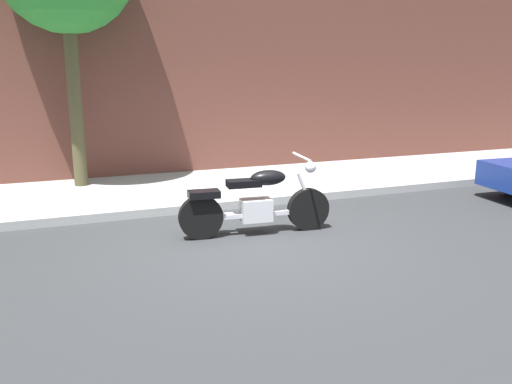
% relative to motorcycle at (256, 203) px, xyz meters
% --- Properties ---
extents(ground_plane, '(60.00, 60.00, 0.00)m').
position_rel_motorcycle_xyz_m(ground_plane, '(-0.19, -0.33, -0.46)').
color(ground_plane, '#303335').
extents(sidewalk, '(25.97, 2.80, 0.14)m').
position_rel_motorcycle_xyz_m(sidewalk, '(-0.19, 2.79, -0.39)').
color(sidewalk, '#A6A6A6').
rests_on(sidewalk, ground).
extents(motorcycle, '(2.24, 0.70, 1.12)m').
position_rel_motorcycle_xyz_m(motorcycle, '(0.00, 0.00, 0.00)').
color(motorcycle, black).
rests_on(motorcycle, ground).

